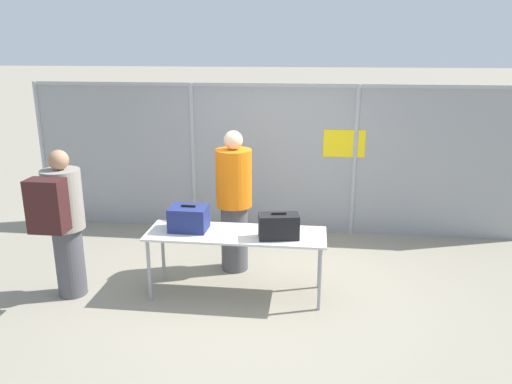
% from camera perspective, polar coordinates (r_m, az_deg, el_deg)
% --- Properties ---
extents(ground_plane, '(120.00, 120.00, 0.00)m').
position_cam_1_polar(ground_plane, '(6.00, 0.12, -10.88)').
color(ground_plane, gray).
extents(fence_section, '(7.32, 0.07, 2.23)m').
position_cam_1_polar(fence_section, '(7.44, 1.95, 4.13)').
color(fence_section, '#9EA0A5').
rests_on(fence_section, ground_plane).
extents(inspection_table, '(2.00, 0.64, 0.75)m').
position_cam_1_polar(inspection_table, '(5.59, -2.28, -5.25)').
color(inspection_table, silver).
rests_on(inspection_table, ground_plane).
extents(suitcase_navy, '(0.42, 0.33, 0.29)m').
position_cam_1_polar(suitcase_navy, '(5.66, -7.68, -3.00)').
color(suitcase_navy, navy).
rests_on(suitcase_navy, inspection_table).
extents(suitcase_black, '(0.46, 0.29, 0.29)m').
position_cam_1_polar(suitcase_black, '(5.38, 2.61, -3.93)').
color(suitcase_black, black).
rests_on(suitcase_black, inspection_table).
extents(traveler_hooded, '(0.42, 0.65, 1.69)m').
position_cam_1_polar(traveler_hooded, '(5.84, -21.26, -2.94)').
color(traveler_hooded, '#4C4C51').
rests_on(traveler_hooded, ground_plane).
extents(security_worker_near, '(0.44, 0.44, 1.78)m').
position_cam_1_polar(security_worker_near, '(6.15, -2.53, -0.91)').
color(security_worker_near, '#4C4C51').
rests_on(security_worker_near, ground_plane).
extents(utility_trailer, '(3.63, 1.91, 0.68)m').
position_cam_1_polar(utility_trailer, '(9.41, 17.87, 1.15)').
color(utility_trailer, '#B2B2B7').
rests_on(utility_trailer, ground_plane).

